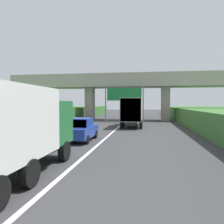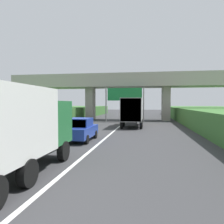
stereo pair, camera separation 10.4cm
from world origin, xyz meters
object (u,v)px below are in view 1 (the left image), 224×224
at_px(construction_barrel_3, 54,125).
at_px(construction_barrel_1, 3,138).
at_px(truck_orange, 132,111).
at_px(construction_barrel_2, 33,130).
at_px(overhead_highway_sign, 124,96).
at_px(car_blue, 81,129).
at_px(truck_green, 10,128).

bearing_deg(construction_barrel_3, construction_barrel_1, -89.31).
height_order(truck_orange, construction_barrel_2, truck_orange).
height_order(overhead_highway_sign, construction_barrel_2, overhead_highway_sign).
distance_m(overhead_highway_sign, car_blue, 17.16).
xyz_separation_m(truck_green, truck_orange, (3.32, 19.07, 0.00)).
bearing_deg(truck_orange, construction_barrel_3, -153.06).
bearing_deg(truck_green, construction_barrel_1, 127.73).
bearing_deg(construction_barrel_1, car_blue, 23.92).
xyz_separation_m(construction_barrel_1, construction_barrel_3, (-0.10, 8.62, 0.00)).
height_order(overhead_highway_sign, construction_barrel_1, overhead_highway_sign).
bearing_deg(construction_barrel_2, construction_barrel_3, 89.92).
bearing_deg(car_blue, construction_barrel_3, 127.90).
bearing_deg(construction_barrel_3, truck_orange, 26.94).
distance_m(truck_orange, construction_barrel_3, 9.38).
bearing_deg(truck_green, construction_barrel_2, 115.09).
bearing_deg(overhead_highway_sign, truck_orange, -75.30).
bearing_deg(overhead_highway_sign, construction_barrel_2, -114.35).
relative_size(overhead_highway_sign, truck_orange, 0.81).
height_order(truck_green, truck_orange, same).
distance_m(truck_green, construction_barrel_3, 15.74).
relative_size(car_blue, construction_barrel_3, 4.56).
bearing_deg(construction_barrel_3, truck_green, -71.62).
distance_m(construction_barrel_2, construction_barrel_3, 4.31).
height_order(truck_orange, construction_barrel_3, truck_orange).
xyz_separation_m(car_blue, construction_barrel_3, (-5.01, 6.44, -0.40)).
bearing_deg(car_blue, construction_barrel_2, 156.99).
bearing_deg(construction_barrel_2, construction_barrel_1, -88.55).
height_order(truck_orange, car_blue, truck_orange).
height_order(overhead_highway_sign, car_blue, overhead_highway_sign).
xyz_separation_m(overhead_highway_sign, construction_barrel_3, (-6.64, -10.37, -3.43)).
bearing_deg(overhead_highway_sign, truck_green, -93.85).
bearing_deg(construction_barrel_1, construction_barrel_3, 90.69).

